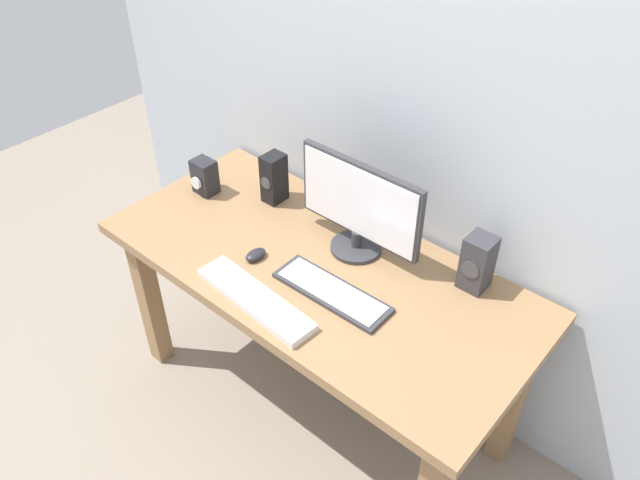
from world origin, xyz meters
name	(u,v)px	position (x,y,z in m)	size (l,w,h in m)	color
ground_plane	(317,400)	(0.00, 0.00, 0.00)	(6.00, 6.00, 0.00)	gray
wall_back	(401,29)	(0.00, 0.41, 1.50)	(3.03, 0.04, 3.00)	#B2BCC6
desk	(317,288)	(0.00, 0.00, 0.66)	(1.59, 0.74, 0.77)	#936D47
monitor	(359,207)	(0.05, 0.17, 0.96)	(0.50, 0.19, 0.35)	#333338
keyboard_primary	(332,292)	(0.13, -0.08, 0.78)	(0.42, 0.14, 0.02)	#333338
keyboard_secondary	(255,299)	(-0.03, -0.27, 0.79)	(0.48, 0.14, 0.03)	silver
mouse	(256,255)	(-0.19, -0.12, 0.79)	(0.05, 0.08, 0.03)	#232328
speaker_right	(477,263)	(0.47, 0.27, 0.87)	(0.09, 0.10, 0.20)	#333338
speaker_left	(274,178)	(-0.39, 0.19, 0.87)	(0.07, 0.09, 0.20)	black
audio_controller	(205,177)	(-0.64, 0.05, 0.85)	(0.09, 0.09, 0.15)	#232328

